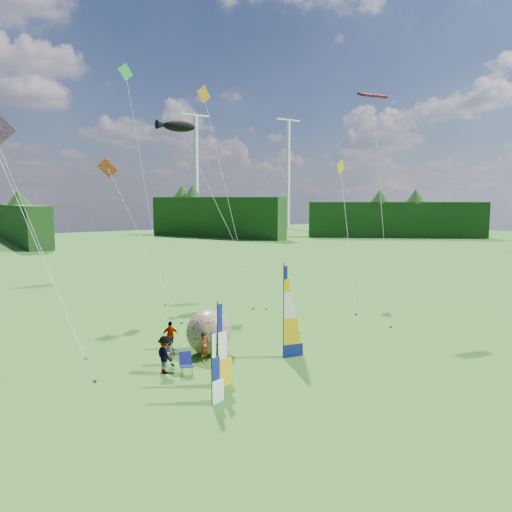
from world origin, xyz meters
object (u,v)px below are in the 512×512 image
spectator_d (171,336)px  kite_whale (218,199)px  camp_chair (186,364)px  bol_inflatable (209,332)px  spectator_c (165,355)px  side_banner_left (218,347)px  side_banner_far (212,370)px  spectator_b (170,351)px  spectator_a (205,347)px  feather_banner_main (283,313)px

spectator_d → kite_whale: 17.07m
kite_whale → camp_chair: bearing=-123.8°
bol_inflatable → spectator_c: bearing=-155.7°
spectator_d → camp_chair: (-1.05, -4.23, -0.25)m
side_banner_left → camp_chair: 2.75m
spectator_d → bol_inflatable: bearing=153.9°
side_banner_far → spectator_b: side_banner_far is taller
spectator_a → side_banner_far: bearing=-146.6°
feather_banner_main → side_banner_left: size_ratio=1.29×
side_banner_far → spectator_b: bearing=67.2°
spectator_b → camp_chair: 1.66m
spectator_d → camp_chair: size_ratio=1.45×
bol_inflatable → spectator_c: 3.53m
side_banner_left → spectator_d: side_banner_left is taller
bol_inflatable → camp_chair: 3.46m
side_banner_far → spectator_c: bearing=73.8°
spectator_c → kite_whale: kite_whale is taller
spectator_c → kite_whale: (11.53, 15.11, 7.53)m
spectator_c → side_banner_far: bearing=175.5°
kite_whale → spectator_c: bearing=-127.1°
spectator_b → camp_chair: size_ratio=1.38×
feather_banner_main → kite_whale: size_ratio=0.29×
side_banner_left → spectator_a: size_ratio=2.50×
spectator_a → spectator_c: 2.44m
spectator_d → side_banner_far: bearing=105.2°
spectator_a → kite_whale: (9.13, 14.69, 7.69)m
side_banner_far → spectator_a: size_ratio=1.95×
camp_chair → kite_whale: (10.80, 15.98, 7.90)m
spectator_a → spectator_c: bearing=158.2°
side_banner_left → spectator_a: (1.23, 3.64, -1.16)m
spectator_d → kite_whale: kite_whale is taller
feather_banner_main → camp_chair: size_ratio=4.46×
feather_banner_main → bol_inflatable: bearing=147.2°
spectator_b → spectator_c: (-0.62, -0.78, 0.15)m
bol_inflatable → kite_whale: size_ratio=0.15×
side_banner_left → side_banner_far: 1.91m
feather_banner_main → bol_inflatable: (-2.95, 2.85, -1.25)m
spectator_a → spectator_b: size_ratio=1.00×
feather_banner_main → spectator_b: 6.20m
spectator_c → spectator_d: size_ratio=1.14×
spectator_a → spectator_d: (-0.61, 2.94, 0.04)m
bol_inflatable → spectator_c: size_ratio=1.34×
feather_banner_main → spectator_b: bearing=169.7°
side_banner_far → bol_inflatable: 6.91m
side_banner_far → kite_whale: bearing=43.1°
side_banner_far → spectator_b: 5.56m
spectator_b → spectator_a: bearing=11.7°
side_banner_left → side_banner_far: bearing=-140.6°
spectator_d → camp_chair: spectator_d is taller
side_banner_far → camp_chair: size_ratio=2.70×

